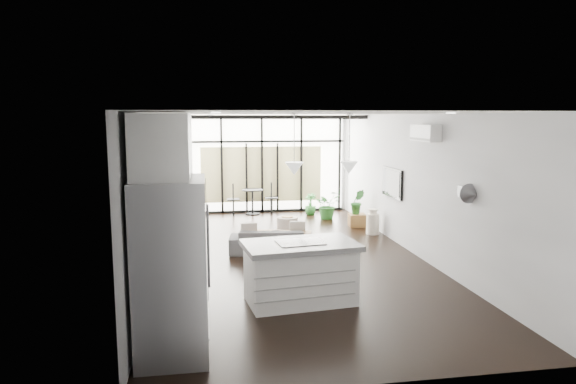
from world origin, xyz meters
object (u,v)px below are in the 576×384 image
object	(u,v)px
island	(300,272)
fridge	(171,268)
milk_can	(373,221)
sofa	(271,237)
console_bench	(277,242)
pouf	(287,225)
tv	(392,183)

from	to	relation	value
island	fridge	bearing A→B (deg)	-147.66
fridge	milk_can	xyz separation A→B (m)	(4.30, 5.58, -0.73)
sofa	milk_can	world-z (taller)	sofa
fridge	sofa	size ratio (longest dim) A/B	1.22
console_bench	sofa	bearing A→B (deg)	166.33
sofa	pouf	bearing A→B (deg)	-102.09
sofa	tv	distance (m)	3.03
milk_can	tv	bearing A→B (deg)	-71.58
fridge	tv	bearing A→B (deg)	47.65
fridge	console_bench	world-z (taller)	fridge
sofa	milk_can	size ratio (longest dim) A/B	2.80
fridge	pouf	xyz separation A→B (m)	(2.31, 5.94, -0.83)
island	sofa	distance (m)	2.87
pouf	tv	bearing A→B (deg)	-24.16
console_bench	island	bearing A→B (deg)	-76.23
console_bench	fridge	bearing A→B (deg)	-98.39
fridge	sofa	distance (m)	4.69
fridge	sofa	world-z (taller)	fridge
console_bench	tv	size ratio (longest dim) A/B	1.26
sofa	tv	size ratio (longest dim) A/B	1.54
sofa	tv	bearing A→B (deg)	-159.08
sofa	console_bench	size ratio (longest dim) A/B	1.22
fridge	milk_can	distance (m)	7.08
island	milk_can	distance (m)	4.86
island	tv	xyz separation A→B (m)	(2.74, 3.51, 0.85)
pouf	milk_can	xyz separation A→B (m)	(1.99, -0.36, 0.10)
console_bench	milk_can	xyz separation A→B (m)	(2.48, 1.33, 0.08)
pouf	milk_can	size ratio (longest dim) A/B	0.83
island	fridge	distance (m)	2.35
sofa	pouf	world-z (taller)	sofa
fridge	console_bench	bearing A→B (deg)	66.78
island	sofa	size ratio (longest dim) A/B	0.98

